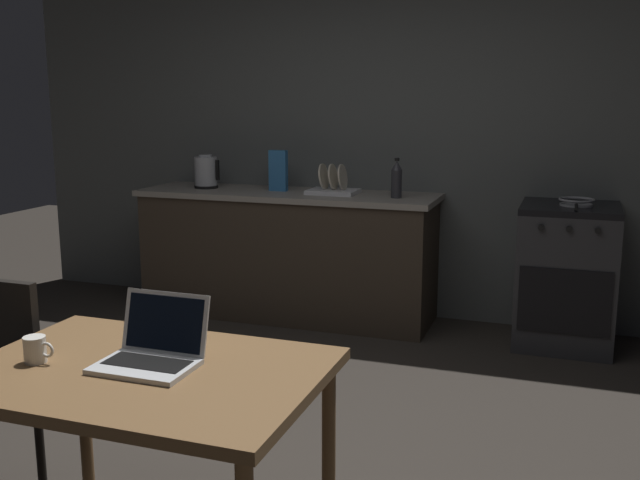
# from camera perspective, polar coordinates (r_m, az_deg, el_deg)

# --- Properties ---
(ground_plane) EXTENTS (12.00, 12.00, 0.00)m
(ground_plane) POSITION_cam_1_polar(r_m,az_deg,el_deg) (3.39, -5.72, -16.85)
(ground_plane) COLOR #2D2823
(back_wall) EXTENTS (6.40, 0.10, 2.66)m
(back_wall) POSITION_cam_1_polar(r_m,az_deg,el_deg) (5.26, 8.54, 8.25)
(back_wall) COLOR #545856
(back_wall) RESTS_ON ground_plane
(kitchen_counter) EXTENTS (2.16, 0.64, 0.92)m
(kitchen_counter) POSITION_cam_1_polar(r_m,az_deg,el_deg) (5.30, -2.55, -1.09)
(kitchen_counter) COLOR #382D23
(kitchen_counter) RESTS_ON ground_plane
(stove_oven) EXTENTS (0.60, 0.62, 0.92)m
(stove_oven) POSITION_cam_1_polar(r_m,az_deg,el_deg) (4.94, 18.68, -2.66)
(stove_oven) COLOR #2D2D30
(stove_oven) RESTS_ON ground_plane
(dining_table) EXTENTS (1.17, 0.82, 0.71)m
(dining_table) POSITION_cam_1_polar(r_m,az_deg,el_deg) (2.53, -13.55, -11.22)
(dining_table) COLOR brown
(dining_table) RESTS_ON ground_plane
(laptop) EXTENTS (0.32, 0.28, 0.22)m
(laptop) POSITION_cam_1_polar(r_m,az_deg,el_deg) (2.51, -13.02, -8.51)
(laptop) COLOR silver
(laptop) RESTS_ON dining_table
(electric_kettle) EXTENTS (0.19, 0.17, 0.25)m
(electric_kettle) POSITION_cam_1_polar(r_m,az_deg,el_deg) (5.48, -8.91, 5.27)
(electric_kettle) COLOR black
(electric_kettle) RESTS_ON kitchen_counter
(bottle) EXTENTS (0.07, 0.07, 0.27)m
(bottle) POSITION_cam_1_polar(r_m,az_deg,el_deg) (4.92, 6.01, 4.76)
(bottle) COLOR #2D2D33
(bottle) RESTS_ON kitchen_counter
(frying_pan) EXTENTS (0.22, 0.39, 0.05)m
(frying_pan) POSITION_cam_1_polar(r_m,az_deg,el_deg) (4.82, 19.41, 2.82)
(frying_pan) COLOR gray
(frying_pan) RESTS_ON stove_oven
(coffee_mug) EXTENTS (0.11, 0.07, 0.09)m
(coffee_mug) POSITION_cam_1_polar(r_m,az_deg,el_deg) (2.65, -21.34, -7.98)
(coffee_mug) COLOR silver
(coffee_mug) RESTS_ON dining_table
(cereal_box) EXTENTS (0.13, 0.05, 0.29)m
(cereal_box) POSITION_cam_1_polar(r_m,az_deg,el_deg) (5.26, -3.28, 5.43)
(cereal_box) COLOR #3372B2
(cereal_box) RESTS_ON kitchen_counter
(dish_rack) EXTENTS (0.34, 0.26, 0.21)m
(dish_rack) POSITION_cam_1_polar(r_m,az_deg,el_deg) (5.10, 1.03, 4.15)
(dish_rack) COLOR silver
(dish_rack) RESTS_ON kitchen_counter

